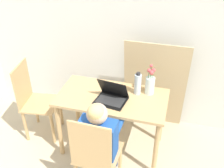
{
  "coord_description": "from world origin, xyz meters",
  "views": [
    {
      "loc": [
        0.33,
        -0.67,
        2.35
      ],
      "look_at": [
        -0.27,
        1.49,
        0.92
      ],
      "focal_mm": 42.0,
      "sensor_mm": 36.0,
      "label": 1
    }
  ],
  "objects_px": {
    "chair_occupied": "(96,155)",
    "flower_vase": "(150,83)",
    "chair_spare": "(35,100)",
    "water_bottle": "(138,84)",
    "laptop": "(112,96)",
    "person_seated": "(100,133)"
  },
  "relations": [
    {
      "from": "flower_vase",
      "to": "chair_occupied",
      "type": "bearing_deg",
      "value": -114.59
    },
    {
      "from": "laptop",
      "to": "water_bottle",
      "type": "distance_m",
      "value": 0.31
    },
    {
      "from": "chair_spare",
      "to": "person_seated",
      "type": "xyz_separation_m",
      "value": [
        0.99,
        -0.5,
        0.17
      ]
    },
    {
      "from": "water_bottle",
      "to": "person_seated",
      "type": "bearing_deg",
      "value": -110.23
    },
    {
      "from": "chair_spare",
      "to": "water_bottle",
      "type": "relative_size",
      "value": 3.76
    },
    {
      "from": "chair_spare",
      "to": "person_seated",
      "type": "relative_size",
      "value": 0.93
    },
    {
      "from": "person_seated",
      "to": "laptop",
      "type": "distance_m",
      "value": 0.45
    },
    {
      "from": "person_seated",
      "to": "water_bottle",
      "type": "xyz_separation_m",
      "value": [
        0.23,
        0.62,
        0.2
      ]
    },
    {
      "from": "chair_occupied",
      "to": "person_seated",
      "type": "relative_size",
      "value": 0.93
    },
    {
      "from": "chair_occupied",
      "to": "water_bottle",
      "type": "height_order",
      "value": "water_bottle"
    },
    {
      "from": "person_seated",
      "to": "flower_vase",
      "type": "relative_size",
      "value": 3.03
    },
    {
      "from": "chair_spare",
      "to": "water_bottle",
      "type": "bearing_deg",
      "value": -92.59
    },
    {
      "from": "laptop",
      "to": "flower_vase",
      "type": "bearing_deg",
      "value": 40.25
    },
    {
      "from": "flower_vase",
      "to": "person_seated",
      "type": "bearing_deg",
      "value": -118.22
    },
    {
      "from": "chair_spare",
      "to": "laptop",
      "type": "relative_size",
      "value": 2.8
    },
    {
      "from": "flower_vase",
      "to": "water_bottle",
      "type": "height_order",
      "value": "flower_vase"
    },
    {
      "from": "chair_spare",
      "to": "water_bottle",
      "type": "xyz_separation_m",
      "value": [
        1.22,
        0.12,
        0.37
      ]
    },
    {
      "from": "chair_spare",
      "to": "flower_vase",
      "type": "relative_size",
      "value": 2.83
    },
    {
      "from": "person_seated",
      "to": "water_bottle",
      "type": "height_order",
      "value": "person_seated"
    },
    {
      "from": "chair_spare",
      "to": "water_bottle",
      "type": "height_order",
      "value": "water_bottle"
    },
    {
      "from": "water_bottle",
      "to": "laptop",
      "type": "bearing_deg",
      "value": -141.04
    },
    {
      "from": "chair_occupied",
      "to": "flower_vase",
      "type": "distance_m",
      "value": 0.94
    }
  ]
}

